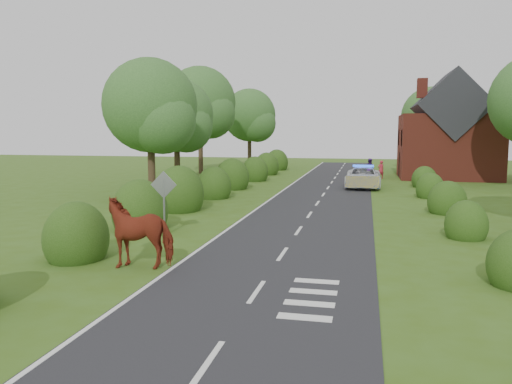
% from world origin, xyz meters
% --- Properties ---
extents(ground, '(120.00, 120.00, 0.00)m').
position_xyz_m(ground, '(0.00, 0.00, 0.00)').
color(ground, '#3C5B15').
extents(road, '(6.00, 70.00, 0.02)m').
position_xyz_m(road, '(0.00, 15.00, 0.01)').
color(road, black).
rests_on(road, ground).
extents(road_markings, '(4.96, 70.00, 0.01)m').
position_xyz_m(road_markings, '(-1.60, 12.93, 0.03)').
color(road_markings, white).
rests_on(road_markings, road).
extents(hedgerow_left, '(2.75, 50.41, 3.00)m').
position_xyz_m(hedgerow_left, '(-6.51, 11.69, 0.75)').
color(hedgerow_left, '#224711').
rests_on(hedgerow_left, ground).
extents(hedgerow_right, '(2.10, 45.78, 2.10)m').
position_xyz_m(hedgerow_right, '(6.60, 11.21, 0.55)').
color(hedgerow_right, '#224711').
rests_on(hedgerow_right, ground).
extents(tree_left_a, '(5.74, 5.60, 8.38)m').
position_xyz_m(tree_left_a, '(-9.75, 11.86, 5.34)').
color(tree_left_a, '#332316').
rests_on(tree_left_a, ground).
extents(tree_left_b, '(5.74, 5.60, 8.07)m').
position_xyz_m(tree_left_b, '(-11.25, 19.86, 5.04)').
color(tree_left_b, '#332316').
rests_on(tree_left_b, ground).
extents(tree_left_c, '(6.97, 6.80, 10.22)m').
position_xyz_m(tree_left_c, '(-12.70, 29.83, 6.53)').
color(tree_left_c, '#332316').
rests_on(tree_left_c, ground).
extents(tree_left_d, '(6.15, 6.00, 8.89)m').
position_xyz_m(tree_left_d, '(-10.23, 39.85, 5.64)').
color(tree_left_d, '#332316').
rests_on(tree_left_d, ground).
extents(tree_right_c, '(6.15, 6.00, 8.58)m').
position_xyz_m(tree_right_c, '(9.27, 37.85, 5.34)').
color(tree_right_c, '#332316').
rests_on(tree_right_c, ground).
extents(road_sign, '(1.06, 0.08, 2.53)m').
position_xyz_m(road_sign, '(-5.00, 2.00, 1.65)').
color(road_sign, gray).
rests_on(road_sign, ground).
extents(house, '(8.00, 7.40, 9.17)m').
position_xyz_m(house, '(9.49, 30.00, 3.79)').
color(house, maroon).
rests_on(house, ground).
extents(cow, '(2.70, 1.82, 1.75)m').
position_xyz_m(cow, '(-4.00, -2.18, 0.88)').
color(cow, maroon).
rests_on(cow, ground).
extents(police_van, '(2.53, 5.44, 1.64)m').
position_xyz_m(police_van, '(2.44, 20.90, 0.75)').
color(police_van, silver).
rests_on(police_van, ground).
extents(pedestrian_red, '(0.68, 0.61, 1.56)m').
position_xyz_m(pedestrian_red, '(3.89, 28.22, 0.78)').
color(pedestrian_red, '#BB283A').
rests_on(pedestrian_red, ground).
extents(pedestrian_purple, '(1.06, 0.97, 1.76)m').
position_xyz_m(pedestrian_purple, '(2.93, 27.55, 0.88)').
color(pedestrian_purple, '#47207B').
rests_on(pedestrian_purple, ground).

